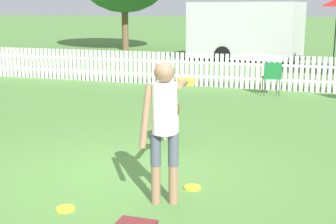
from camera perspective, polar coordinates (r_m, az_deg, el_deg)
name	(u,v)px	position (r m, az deg, el deg)	size (l,w,h in m)	color
ground_plane	(121,173)	(6.45, -5.78, -7.46)	(240.00, 240.00, 0.00)	#4C7A38
handler_person	(165,116)	(5.21, -0.33, -0.48)	(0.45, 1.05, 1.64)	#8C664C
leaping_dog	(170,109)	(7.52, 0.23, 0.34)	(0.51, 1.17, 0.99)	brown
frisbee_near_handler	(65,209)	(5.45, -12.39, -11.45)	(0.21, 0.21, 0.02)	yellow
frisbee_near_dog	(193,188)	(5.91, 3.01, -9.19)	(0.21, 0.21, 0.02)	yellow
picket_fence	(224,71)	(13.25, 6.87, 5.02)	(19.37, 0.04, 0.95)	white
folding_chair_blue_left	(272,75)	(12.24, 12.55, 4.38)	(0.53, 0.55, 0.86)	#333338
equipment_trailer	(246,30)	(20.09, 9.43, 9.80)	(5.36, 3.04, 2.43)	#B7B7B7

